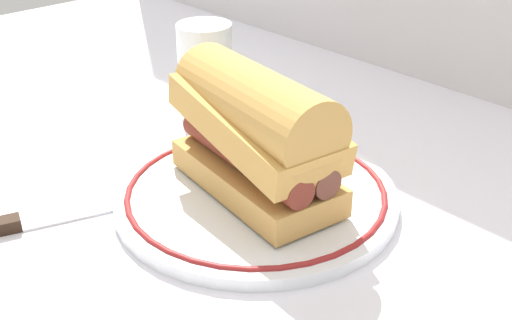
{
  "coord_description": "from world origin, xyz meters",
  "views": [
    {
      "loc": [
        0.41,
        -0.32,
        0.33
      ],
      "look_at": [
        0.02,
        0.04,
        0.04
      ],
      "focal_mm": 46.41,
      "sensor_mm": 36.0,
      "label": 1
    }
  ],
  "objects_px": {
    "sausage_sandwich": "(256,130)",
    "drinking_glass": "(206,78)",
    "butter_knife": "(29,222)",
    "plate": "(256,195)"
  },
  "relations": [
    {
      "from": "sausage_sandwich",
      "to": "drinking_glass",
      "type": "relative_size",
      "value": 1.63
    },
    {
      "from": "drinking_glass",
      "to": "butter_knife",
      "type": "height_order",
      "value": "drinking_glass"
    },
    {
      "from": "drinking_glass",
      "to": "butter_knife",
      "type": "relative_size",
      "value": 0.76
    },
    {
      "from": "sausage_sandwich",
      "to": "butter_knife",
      "type": "distance_m",
      "value": 0.22
    },
    {
      "from": "drinking_glass",
      "to": "butter_knife",
      "type": "xyz_separation_m",
      "value": [
        0.08,
        -0.26,
        -0.04
      ]
    },
    {
      "from": "plate",
      "to": "butter_knife",
      "type": "xyz_separation_m",
      "value": [
        -0.11,
        -0.17,
        -0.0
      ]
    },
    {
      "from": "butter_knife",
      "to": "drinking_glass",
      "type": "bearing_deg",
      "value": 106.11
    },
    {
      "from": "sausage_sandwich",
      "to": "butter_knife",
      "type": "bearing_deg",
      "value": -113.53
    },
    {
      "from": "plate",
      "to": "drinking_glass",
      "type": "relative_size",
      "value": 2.33
    },
    {
      "from": "plate",
      "to": "sausage_sandwich",
      "type": "distance_m",
      "value": 0.07
    }
  ]
}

